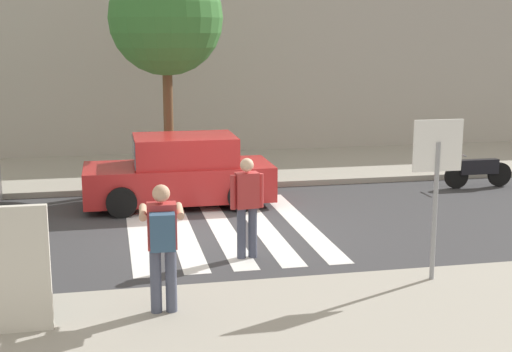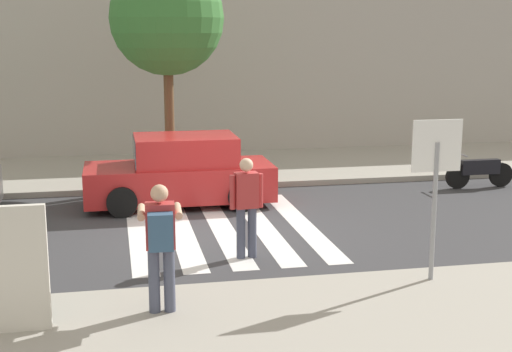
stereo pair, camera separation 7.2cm
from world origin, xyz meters
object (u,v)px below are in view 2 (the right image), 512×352
(stop_sign, at_px, (436,165))
(motorcycle, at_px, (479,171))
(street_tree_center, at_px, (167,19))
(photographer_with_backpack, at_px, (161,237))
(pedestrian_crossing, at_px, (246,202))
(advertising_board, at_px, (2,270))
(parked_car_red, at_px, (181,173))

(stop_sign, bearing_deg, motorcycle, 56.18)
(motorcycle, height_order, street_tree_center, street_tree_center)
(photographer_with_backpack, relative_size, pedestrian_crossing, 1.00)
(pedestrian_crossing, xyz_separation_m, street_tree_center, (-0.79, 5.97, 3.11))
(street_tree_center, height_order, advertising_board, street_tree_center)
(stop_sign, bearing_deg, pedestrian_crossing, 140.99)
(photographer_with_backpack, height_order, street_tree_center, street_tree_center)
(pedestrian_crossing, xyz_separation_m, parked_car_red, (-0.72, 4.02, -0.25))
(photographer_with_backpack, distance_m, advertising_board, 1.97)
(pedestrian_crossing, height_order, street_tree_center, street_tree_center)
(stop_sign, distance_m, motorcycle, 7.72)
(photographer_with_backpack, height_order, motorcycle, photographer_with_backpack)
(pedestrian_crossing, distance_m, parked_car_red, 4.09)
(advertising_board, bearing_deg, motorcycle, 34.57)
(photographer_with_backpack, bearing_deg, street_tree_center, 84.50)
(pedestrian_crossing, bearing_deg, street_tree_center, 97.51)
(stop_sign, xyz_separation_m, pedestrian_crossing, (-2.44, 1.98, -0.91))
(stop_sign, height_order, street_tree_center, street_tree_center)
(motorcycle, bearing_deg, advertising_board, -145.43)
(parked_car_red, xyz_separation_m, advertising_board, (-2.83, -6.73, 0.21))
(pedestrian_crossing, height_order, advertising_board, advertising_board)
(motorcycle, bearing_deg, street_tree_center, 167.45)
(parked_car_red, bearing_deg, motorcycle, 2.33)
(stop_sign, height_order, photographer_with_backpack, stop_sign)
(photographer_with_backpack, distance_m, motorcycle, 10.72)
(stop_sign, xyz_separation_m, photographer_with_backpack, (-4.04, -0.50, -0.72))
(photographer_with_backpack, xyz_separation_m, street_tree_center, (0.81, 8.45, 2.91))
(street_tree_center, bearing_deg, photographer_with_backpack, -95.50)
(pedestrian_crossing, height_order, motorcycle, pedestrian_crossing)
(photographer_with_backpack, height_order, parked_car_red, photographer_with_backpack)
(photographer_with_backpack, height_order, pedestrian_crossing, photographer_with_backpack)
(motorcycle, xyz_separation_m, advertising_board, (-10.20, -7.03, 0.53))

